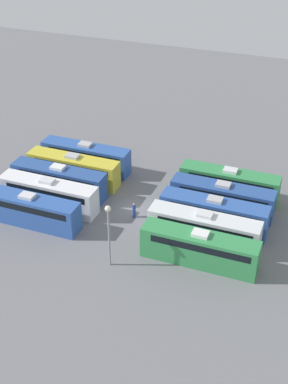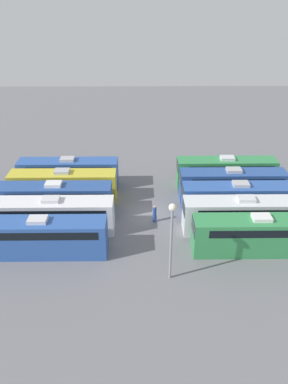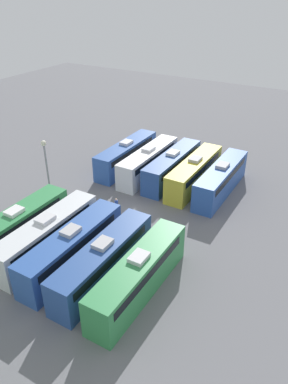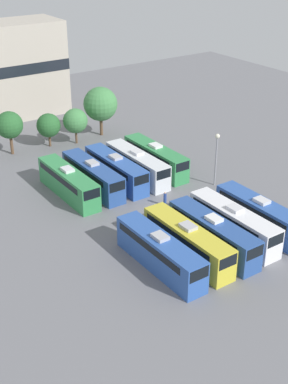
{
  "view_description": "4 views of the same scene",
  "coord_description": "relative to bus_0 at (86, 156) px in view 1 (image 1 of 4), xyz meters",
  "views": [
    {
      "loc": [
        46.99,
        19.47,
        33.81
      ],
      "look_at": [
        -1.35,
        0.72,
        1.65
      ],
      "focal_mm": 50.0,
      "sensor_mm": 36.0,
      "label": 1
    },
    {
      "loc": [
        33.62,
        -0.81,
        20.4
      ],
      "look_at": [
        0.31,
        -0.43,
        2.74
      ],
      "focal_mm": 35.0,
      "sensor_mm": 36.0,
      "label": 2
    },
    {
      "loc": [
        -18.11,
        28.36,
        21.82
      ],
      "look_at": [
        -0.53,
        -1.73,
        2.01
      ],
      "focal_mm": 35.0,
      "sensor_mm": 36.0,
      "label": 3
    },
    {
      "loc": [
        -32.07,
        -43.62,
        29.88
      ],
      "look_at": [
        -0.64,
        1.89,
        1.89
      ],
      "focal_mm": 50.0,
      "sensor_mm": 36.0,
      "label": 4
    }
  ],
  "objects": [
    {
      "name": "bus_4",
      "position": [
        13.15,
        -0.29,
        0.0
      ],
      "size": [
        2.45,
        11.61,
        3.68
      ],
      "color": "#2D56A8",
      "rests_on": "ground_plane"
    },
    {
      "name": "bus_5",
      "position": [
        -0.1,
        18.62,
        0.0
      ],
      "size": [
        2.45,
        11.61,
        3.68
      ],
      "color": "#338C4C",
      "rests_on": "ground_plane"
    },
    {
      "name": "bus_6",
      "position": [
        3.29,
        18.62,
        0.0
      ],
      "size": [
        2.45,
        11.61,
        3.68
      ],
      "color": "#284C93",
      "rests_on": "ground_plane"
    },
    {
      "name": "light_pole",
      "position": [
        16.5,
        10.75,
        2.93
      ],
      "size": [
        0.6,
        0.6,
        6.9
      ],
      "color": "gray",
      "rests_on": "ground_plane"
    },
    {
      "name": "worker_person",
      "position": [
        7.97,
        9.83,
        -0.98
      ],
      "size": [
        0.36,
        0.36,
        1.81
      ],
      "color": "navy",
      "rests_on": "ground_plane"
    },
    {
      "name": "bus_9",
      "position": [
        13.03,
        18.81,
        0.0
      ],
      "size": [
        2.45,
        11.61,
        3.68
      ],
      "color": "#338C4C",
      "rests_on": "ground_plane"
    },
    {
      "name": "bus_3",
      "position": [
        9.62,
        0.09,
        0.0
      ],
      "size": [
        2.45,
        11.61,
        3.68
      ],
      "color": "white",
      "rests_on": "ground_plane"
    },
    {
      "name": "ground_plane",
      "position": [
        6.48,
        9.2,
        -1.83
      ],
      "size": [
        123.04,
        123.04,
        0.0
      ],
      "primitive_type": "plane",
      "color": "slate"
    },
    {
      "name": "bus_2",
      "position": [
        6.43,
        -0.31,
        0.0
      ],
      "size": [
        2.45,
        11.61,
        3.68
      ],
      "color": "#284C93",
      "rests_on": "ground_plane"
    },
    {
      "name": "bus_0",
      "position": [
        0.0,
        0.0,
        0.0
      ],
      "size": [
        2.45,
        11.61,
        3.68
      ],
      "color": "#2D56A8",
      "rests_on": "ground_plane"
    },
    {
      "name": "bus_1",
      "position": [
        3.35,
        -0.02,
        0.0
      ],
      "size": [
        2.45,
        11.61,
        3.68
      ],
      "color": "gold",
      "rests_on": "ground_plane"
    },
    {
      "name": "bus_7",
      "position": [
        6.63,
        18.56,
        0.0
      ],
      "size": [
        2.45,
        11.61,
        3.68
      ],
      "color": "#2D56A8",
      "rests_on": "ground_plane"
    },
    {
      "name": "bus_8",
      "position": [
        9.71,
        18.32,
        0.0
      ],
      "size": [
        2.45,
        11.61,
        3.68
      ],
      "color": "silver",
      "rests_on": "ground_plane"
    }
  ]
}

